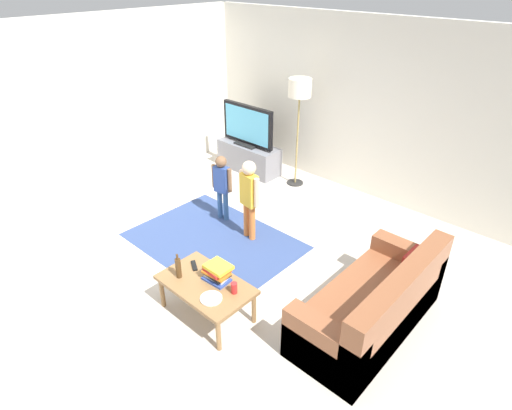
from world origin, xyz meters
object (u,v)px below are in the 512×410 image
child_center (249,193)px  soda_can (234,288)px  couch (376,308)px  tv_remote (194,266)px  tv (248,126)px  book_stack (217,272)px  bottle (178,268)px  coffee_table (206,287)px  plate (211,298)px  floor_lamp (300,94)px  tv_stand (249,158)px  child_near_tv (222,182)px

child_center → soda_can: child_center is taller
couch → tv_remote: bearing=-152.3°
tv → soda_can: (2.52, -2.83, -0.37)m
couch → book_stack: size_ratio=6.18×
tv → bottle: tv is taller
coffee_table → soda_can: 0.35m
soda_can → plate: bearing=-114.4°
book_stack → child_center: bearing=120.3°
couch → child_center: child_center is taller
child_center → tv: bearing=134.2°
couch → coffee_table: 1.74m
couch → floor_lamp: floor_lamp is taller
couch → soda_can: 1.44m
book_stack → soda_can: bearing=-5.1°
couch → plate: bearing=-136.9°
couch → book_stack: (-1.37, -0.88, 0.23)m
book_stack → coffee_table: bearing=-111.6°
soda_can → child_center: bearing=128.2°
tv_stand → floor_lamp: (0.96, 0.15, 1.30)m
bottle → child_near_tv: bearing=122.9°
tv → book_stack: tv is taller
soda_can → floor_lamp: bearing=117.4°
child_near_tv → tv_remote: child_near_tv is taller
floor_lamp → book_stack: (1.29, -2.98, -1.03)m
child_center → tv_remote: bearing=-73.3°
tv_stand → child_near_tv: 1.77m
tv_remote → child_near_tv: bearing=156.9°
floor_lamp → soda_can: (1.56, -3.00, -1.06)m
child_center → tv_remote: (0.38, -1.28, -0.25)m
couch → book_stack: bearing=-147.4°
tv_stand → coffee_table: tv_stand is taller
book_stack → plate: book_stack is taller
plate → couch: bearing=43.1°
tv_stand → tv_remote: (1.90, -2.85, 0.19)m
soda_can → couch: bearing=39.3°
floor_lamp → child_center: (0.56, -1.73, -0.86)m
tv_stand → tv_remote: tv_stand is taller
child_center → bottle: 1.55m
child_center → bottle: (0.40, -1.50, -0.14)m
book_stack → bottle: 0.41m
floor_lamp → tv: bearing=-169.8°
floor_lamp → soda_can: floor_lamp is taller
couch → bottle: 2.05m
child_center → plate: size_ratio=5.17×
couch → tv_remote: 1.95m
tv_stand → tv: tv is taller
tv_stand → tv: 0.60m
child_near_tv → tv_remote: 1.71m
floor_lamp → tv_remote: 3.34m
tv_remote → tv_stand: bearing=154.2°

